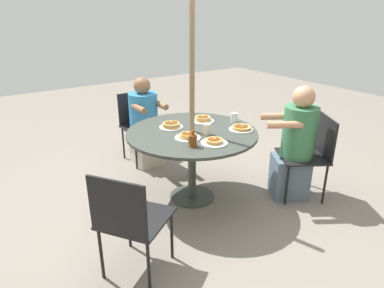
{
  "coord_description": "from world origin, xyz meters",
  "views": [
    {
      "loc": [
        1.79,
        2.6,
        1.87
      ],
      "look_at": [
        0.0,
        0.0,
        0.6
      ],
      "focal_mm": 32.0,
      "sensor_mm": 36.0,
      "label": 1
    }
  ],
  "objects_px": {
    "diner_south": "(295,148)",
    "pancake_plate_a": "(203,119)",
    "pancake_plate_c": "(171,125)",
    "patio_chair_south": "(311,151)",
    "pancake_plate_d": "(188,136)",
    "patio_chair_north": "(139,122)",
    "patio_table": "(192,140)",
    "syrup_bottle": "(193,140)",
    "diner_north": "(145,126)",
    "patio_chair_east": "(129,218)",
    "coffee_cup": "(206,129)",
    "pancake_plate_e": "(241,128)",
    "drinking_glass_a": "(234,118)",
    "pancake_plate_b": "(214,142)"
  },
  "relations": [
    {
      "from": "pancake_plate_e",
      "to": "coffee_cup",
      "type": "distance_m",
      "value": 0.38
    },
    {
      "from": "pancake_plate_e",
      "to": "syrup_bottle",
      "type": "distance_m",
      "value": 0.65
    },
    {
      "from": "pancake_plate_b",
      "to": "patio_chair_north",
      "type": "bearing_deg",
      "value": -91.2
    },
    {
      "from": "diner_south",
      "to": "pancake_plate_a",
      "type": "bearing_deg",
      "value": 71.64
    },
    {
      "from": "pancake_plate_c",
      "to": "pancake_plate_e",
      "type": "distance_m",
      "value": 0.7
    },
    {
      "from": "diner_south",
      "to": "coffee_cup",
      "type": "relative_size",
      "value": 11.34
    },
    {
      "from": "pancake_plate_c",
      "to": "diner_south",
      "type": "bearing_deg",
      "value": 142.48
    },
    {
      "from": "diner_north",
      "to": "patio_chair_east",
      "type": "relative_size",
      "value": 1.27
    },
    {
      "from": "diner_south",
      "to": "pancake_plate_a",
      "type": "height_order",
      "value": "diner_south"
    },
    {
      "from": "patio_chair_south",
      "to": "coffee_cup",
      "type": "bearing_deg",
      "value": 94.54
    },
    {
      "from": "patio_table",
      "to": "syrup_bottle",
      "type": "height_order",
      "value": "syrup_bottle"
    },
    {
      "from": "patio_table",
      "to": "pancake_plate_d",
      "type": "bearing_deg",
      "value": 43.33
    },
    {
      "from": "coffee_cup",
      "to": "drinking_glass_a",
      "type": "bearing_deg",
      "value": -165.05
    },
    {
      "from": "diner_north",
      "to": "syrup_bottle",
      "type": "xyz_separation_m",
      "value": [
        0.22,
        1.37,
        0.3
      ]
    },
    {
      "from": "pancake_plate_c",
      "to": "patio_chair_south",
      "type": "bearing_deg",
      "value": 143.14
    },
    {
      "from": "patio_chair_north",
      "to": "pancake_plate_b",
      "type": "bearing_deg",
      "value": 89.46
    },
    {
      "from": "patio_table",
      "to": "syrup_bottle",
      "type": "distance_m",
      "value": 0.41
    },
    {
      "from": "pancake_plate_d",
      "to": "patio_chair_north",
      "type": "bearing_deg",
      "value": -96.58
    },
    {
      "from": "diner_south",
      "to": "pancake_plate_a",
      "type": "xyz_separation_m",
      "value": [
        0.62,
        -0.75,
        0.21
      ]
    },
    {
      "from": "syrup_bottle",
      "to": "patio_chair_north",
      "type": "bearing_deg",
      "value": -98.34
    },
    {
      "from": "patio_chair_north",
      "to": "patio_chair_east",
      "type": "relative_size",
      "value": 1.0
    },
    {
      "from": "drinking_glass_a",
      "to": "diner_south",
      "type": "bearing_deg",
      "value": 124.25
    },
    {
      "from": "pancake_plate_d",
      "to": "coffee_cup",
      "type": "bearing_deg",
      "value": 177.54
    },
    {
      "from": "diner_north",
      "to": "pancake_plate_b",
      "type": "distance_m",
      "value": 1.45
    },
    {
      "from": "pancake_plate_a",
      "to": "drinking_glass_a",
      "type": "bearing_deg",
      "value": 140.15
    },
    {
      "from": "diner_south",
      "to": "pancake_plate_b",
      "type": "bearing_deg",
      "value": 110.87
    },
    {
      "from": "pancake_plate_b",
      "to": "pancake_plate_d",
      "type": "bearing_deg",
      "value": -63.15
    },
    {
      "from": "drinking_glass_a",
      "to": "pancake_plate_c",
      "type": "bearing_deg",
      "value": -20.08
    },
    {
      "from": "pancake_plate_d",
      "to": "coffee_cup",
      "type": "relative_size",
      "value": 2.32
    },
    {
      "from": "patio_chair_north",
      "to": "pancake_plate_d",
      "type": "relative_size",
      "value": 3.58
    },
    {
      "from": "pancake_plate_a",
      "to": "patio_table",
      "type": "bearing_deg",
      "value": 35.07
    },
    {
      "from": "diner_north",
      "to": "drinking_glass_a",
      "type": "distance_m",
      "value": 1.22
    },
    {
      "from": "patio_chair_north",
      "to": "patio_chair_south",
      "type": "xyz_separation_m",
      "value": [
        -1.02,
        1.87,
        0.0
      ]
    },
    {
      "from": "diner_north",
      "to": "syrup_bottle",
      "type": "bearing_deg",
      "value": 81.35
    },
    {
      "from": "pancake_plate_b",
      "to": "pancake_plate_e",
      "type": "distance_m",
      "value": 0.47
    },
    {
      "from": "patio_chair_east",
      "to": "pancake_plate_e",
      "type": "distance_m",
      "value": 1.53
    },
    {
      "from": "pancake_plate_a",
      "to": "pancake_plate_c",
      "type": "bearing_deg",
      "value": -3.17
    },
    {
      "from": "patio_chair_north",
      "to": "pancake_plate_a",
      "type": "height_order",
      "value": "patio_chair_north"
    },
    {
      "from": "coffee_cup",
      "to": "patio_table",
      "type": "bearing_deg",
      "value": -65.45
    },
    {
      "from": "patio_chair_north",
      "to": "patio_chair_east",
      "type": "bearing_deg",
      "value": 62.53
    },
    {
      "from": "patio_chair_north",
      "to": "pancake_plate_c",
      "type": "relative_size",
      "value": 3.58
    },
    {
      "from": "patio_chair_south",
      "to": "pancake_plate_c",
      "type": "relative_size",
      "value": 3.58
    },
    {
      "from": "patio_table",
      "to": "coffee_cup",
      "type": "height_order",
      "value": "coffee_cup"
    },
    {
      "from": "pancake_plate_b",
      "to": "pancake_plate_d",
      "type": "xyz_separation_m",
      "value": [
        0.12,
        -0.24,
        0.0
      ]
    },
    {
      "from": "diner_south",
      "to": "drinking_glass_a",
      "type": "relative_size",
      "value": 11.43
    },
    {
      "from": "diner_south",
      "to": "pancake_plate_e",
      "type": "bearing_deg",
      "value": 87.5
    },
    {
      "from": "drinking_glass_a",
      "to": "pancake_plate_d",
      "type": "bearing_deg",
      "value": 9.67
    },
    {
      "from": "pancake_plate_d",
      "to": "patio_chair_south",
      "type": "bearing_deg",
      "value": 156.42
    },
    {
      "from": "patio_table",
      "to": "pancake_plate_e",
      "type": "bearing_deg",
      "value": 150.79
    },
    {
      "from": "diner_north",
      "to": "patio_chair_south",
      "type": "xyz_separation_m",
      "value": [
        -1.02,
        1.69,
        0.01
      ]
    }
  ]
}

